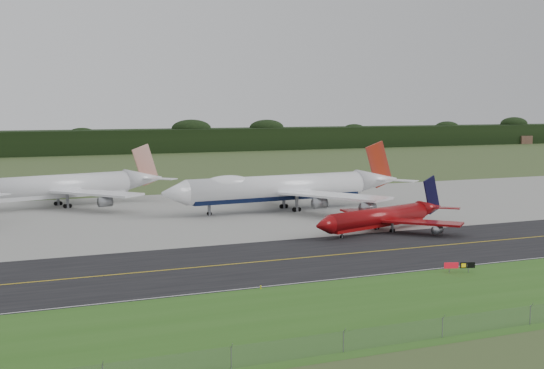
{
  "coord_description": "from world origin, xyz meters",
  "views": [
    {
      "loc": [
        -66.11,
        -112.6,
        24.7
      ],
      "look_at": [
        -7.16,
        22.0,
        9.21
      ],
      "focal_mm": 50.0,
      "sensor_mm": 36.0,
      "label": 1
    }
  ],
  "objects_px": {
    "jet_red_737": "(384,217)",
    "taxiway_sign": "(459,265)",
    "jet_ba_747": "(285,188)",
    "jet_star_tail": "(61,187)"
  },
  "relations": [
    {
      "from": "jet_red_737",
      "to": "taxiway_sign",
      "type": "xyz_separation_m",
      "value": [
        -9.79,
        -36.39,
        -1.69
      ]
    },
    {
      "from": "jet_red_737",
      "to": "taxiway_sign",
      "type": "distance_m",
      "value": 37.72
    },
    {
      "from": "jet_ba_747",
      "to": "jet_red_737",
      "type": "xyz_separation_m",
      "value": [
        5.67,
        -34.36,
        -2.59
      ]
    },
    {
      "from": "jet_red_737",
      "to": "jet_star_tail",
      "type": "bearing_deg",
      "value": 130.54
    },
    {
      "from": "jet_star_tail",
      "to": "taxiway_sign",
      "type": "relative_size",
      "value": 12.4
    },
    {
      "from": "jet_red_737",
      "to": "jet_star_tail",
      "type": "xyz_separation_m",
      "value": [
        -52.89,
        61.85,
        2.1
      ]
    },
    {
      "from": "jet_ba_747",
      "to": "jet_star_tail",
      "type": "relative_size",
      "value": 1.14
    },
    {
      "from": "jet_red_737",
      "to": "jet_star_tail",
      "type": "distance_m",
      "value": 81.41
    },
    {
      "from": "jet_red_737",
      "to": "jet_ba_747",
      "type": "bearing_deg",
      "value": 99.37
    },
    {
      "from": "jet_star_tail",
      "to": "jet_red_737",
      "type": "bearing_deg",
      "value": -49.46
    }
  ]
}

